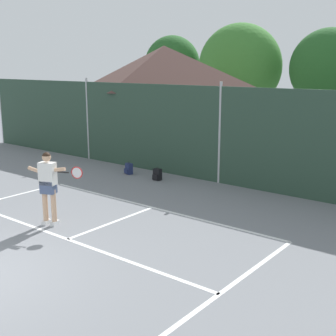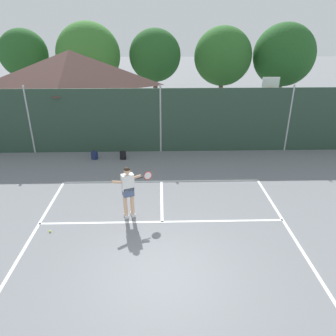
{
  "view_description": "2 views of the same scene",
  "coord_description": "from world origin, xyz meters",
  "px_view_note": "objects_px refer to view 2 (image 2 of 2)",
  "views": [
    {
      "loc": [
        7.85,
        -3.73,
        3.93
      ],
      "look_at": [
        0.24,
        5.91,
        1.1
      ],
      "focal_mm": 48.13,
      "sensor_mm": 36.0,
      "label": 1
    },
    {
      "loc": [
        -0.04,
        -6.56,
        6.1
      ],
      "look_at": [
        0.25,
        4.36,
        1.13
      ],
      "focal_mm": 34.19,
      "sensor_mm": 36.0,
      "label": 2
    }
  ],
  "objects_px": {
    "tennis_player": "(128,188)",
    "backpack_navy": "(94,155)",
    "basketball_hoop": "(268,101)",
    "backpack_black": "(123,155)",
    "tennis_ball": "(50,231)"
  },
  "relations": [
    {
      "from": "tennis_player",
      "to": "backpack_navy",
      "type": "height_order",
      "value": "tennis_player"
    },
    {
      "from": "basketball_hoop",
      "to": "tennis_player",
      "type": "height_order",
      "value": "basketball_hoop"
    },
    {
      "from": "backpack_navy",
      "to": "tennis_player",
      "type": "bearing_deg",
      "value": -67.35
    },
    {
      "from": "basketball_hoop",
      "to": "tennis_ball",
      "type": "height_order",
      "value": "basketball_hoop"
    },
    {
      "from": "tennis_player",
      "to": "backpack_black",
      "type": "relative_size",
      "value": 4.01
    },
    {
      "from": "basketball_hoop",
      "to": "backpack_black",
      "type": "relative_size",
      "value": 7.67
    },
    {
      "from": "tennis_player",
      "to": "tennis_ball",
      "type": "height_order",
      "value": "tennis_player"
    },
    {
      "from": "basketball_hoop",
      "to": "tennis_player",
      "type": "relative_size",
      "value": 1.91
    },
    {
      "from": "tennis_player",
      "to": "backpack_black",
      "type": "height_order",
      "value": "tennis_player"
    },
    {
      "from": "tennis_player",
      "to": "backpack_black",
      "type": "xyz_separation_m",
      "value": [
        -0.75,
        5.1,
        -0.92
      ]
    },
    {
      "from": "basketball_hoop",
      "to": "tennis_player",
      "type": "bearing_deg",
      "value": -132.82
    },
    {
      "from": "basketball_hoop",
      "to": "backpack_navy",
      "type": "distance_m",
      "value": 9.53
    },
    {
      "from": "tennis_player",
      "to": "tennis_ball",
      "type": "bearing_deg",
      "value": -160.5
    },
    {
      "from": "basketball_hoop",
      "to": "tennis_player",
      "type": "xyz_separation_m",
      "value": [
        -6.87,
        -7.41,
        -1.2
      ]
    },
    {
      "from": "tennis_ball",
      "to": "backpack_navy",
      "type": "distance_m",
      "value": 6.03
    }
  ]
}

